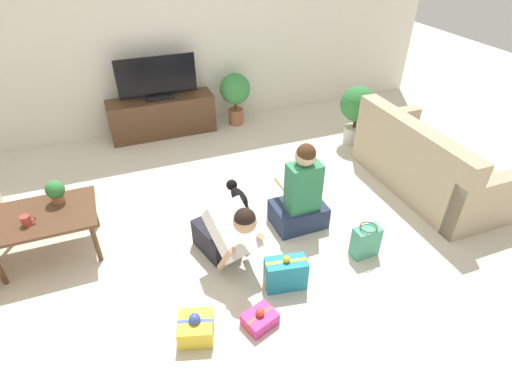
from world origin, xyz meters
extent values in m
plane|color=beige|center=(0.00, 0.00, 0.00)|extent=(16.00, 16.00, 0.00)
cube|color=white|center=(0.00, 2.63, 1.30)|extent=(8.40, 0.06, 2.60)
cube|color=tan|center=(2.48, -0.09, 0.21)|extent=(0.84, 1.79, 0.43)
cube|color=tan|center=(2.16, -0.09, 0.64)|extent=(0.20, 1.79, 0.42)
cube|color=tan|center=(2.48, -0.91, 0.30)|extent=(0.84, 0.16, 0.61)
cube|color=tan|center=(2.48, 0.72, 0.30)|extent=(0.84, 0.16, 0.61)
cube|color=#9E4293|center=(2.36, -0.38, 0.58)|extent=(0.18, 0.34, 0.32)
cube|color=#3366AD|center=(2.36, 0.19, 0.58)|extent=(0.18, 0.34, 0.32)
cube|color=brown|center=(-1.55, 0.25, 0.44)|extent=(0.91, 0.65, 0.03)
cylinder|color=brown|center=(-1.16, -0.01, 0.21)|extent=(0.04, 0.04, 0.43)
cylinder|color=brown|center=(-1.95, 0.52, 0.21)|extent=(0.04, 0.04, 0.43)
cylinder|color=brown|center=(-1.16, 0.52, 0.21)|extent=(0.04, 0.04, 0.43)
cube|color=brown|center=(-0.13, 2.36, 0.27)|extent=(1.46, 0.40, 0.54)
cube|color=black|center=(-0.13, 2.36, 0.57)|extent=(0.37, 0.20, 0.05)
cube|color=black|center=(-0.13, 2.36, 0.85)|extent=(1.06, 0.03, 0.52)
cylinder|color=#A36042|center=(0.95, 2.31, 0.11)|extent=(0.22, 0.22, 0.23)
cylinder|color=brown|center=(0.95, 2.31, 0.30)|extent=(0.04, 0.04, 0.13)
sphere|color=#3D8E47|center=(0.95, 2.31, 0.55)|extent=(0.44, 0.44, 0.44)
cylinder|color=beige|center=(2.28, 1.15, 0.12)|extent=(0.26, 0.26, 0.24)
cylinder|color=brown|center=(2.28, 1.15, 0.31)|extent=(0.05, 0.05, 0.14)
sphere|color=#337F3D|center=(2.28, 1.15, 0.57)|extent=(0.46, 0.46, 0.46)
cube|color=#23232D|center=(-0.10, -0.26, 0.14)|extent=(0.40, 0.50, 0.28)
cube|color=white|center=(-0.02, -0.53, 0.44)|extent=(0.45, 0.57, 0.46)
sphere|color=tan|center=(0.03, -0.71, 0.65)|extent=(0.19, 0.19, 0.19)
sphere|color=black|center=(0.03, -0.71, 0.68)|extent=(0.18, 0.18, 0.18)
cylinder|color=tan|center=(-0.13, -0.67, 0.25)|extent=(0.13, 0.28, 0.41)
cylinder|color=tan|center=(0.15, -0.59, 0.25)|extent=(0.13, 0.28, 0.41)
cube|color=#283351|center=(0.79, -0.18, 0.12)|extent=(0.53, 0.41, 0.24)
cube|color=#338456|center=(0.79, -0.24, 0.49)|extent=(0.32, 0.20, 0.50)
sphere|color=beige|center=(0.79, -0.23, 0.83)|extent=(0.20, 0.20, 0.20)
sphere|color=#472D19|center=(0.79, -0.24, 0.87)|extent=(0.18, 0.18, 0.18)
cylinder|color=beige|center=(0.92, -0.03, 0.42)|extent=(0.06, 0.26, 0.06)
cylinder|color=beige|center=(0.66, -0.04, 0.42)|extent=(0.06, 0.26, 0.06)
ellipsoid|color=black|center=(0.28, 0.18, 0.22)|extent=(0.16, 0.34, 0.14)
sphere|color=black|center=(0.26, 0.37, 0.26)|extent=(0.12, 0.12, 0.12)
sphere|color=olive|center=(0.26, 0.42, 0.25)|extent=(0.05, 0.05, 0.05)
cylinder|color=black|center=(0.29, -0.01, 0.25)|extent=(0.03, 0.08, 0.09)
cylinder|color=olive|center=(0.31, 0.29, 0.08)|extent=(0.03, 0.03, 0.15)
cylinder|color=olive|center=(0.23, 0.28, 0.08)|extent=(0.03, 0.03, 0.15)
cylinder|color=olive|center=(0.33, 0.07, 0.08)|extent=(0.03, 0.03, 0.15)
cylinder|color=olive|center=(0.25, 0.07, 0.08)|extent=(0.03, 0.03, 0.15)
cube|color=teal|center=(0.32, -0.90, 0.14)|extent=(0.38, 0.24, 0.29)
cube|color=yellow|center=(0.32, -0.90, 0.14)|extent=(0.35, 0.09, 0.29)
sphere|color=yellow|center=(0.32, -0.90, 0.31)|extent=(0.06, 0.06, 0.06)
cube|color=yellow|center=(-0.52, -1.12, 0.09)|extent=(0.32, 0.32, 0.17)
cube|color=#3D51BC|center=(-0.52, -1.12, 0.09)|extent=(0.26, 0.11, 0.17)
sphere|color=#3D51BC|center=(-0.52, -1.12, 0.20)|extent=(0.09, 0.09, 0.09)
cube|color=#CC3389|center=(-0.03, -1.19, 0.05)|extent=(0.30, 0.27, 0.11)
cube|color=red|center=(-0.03, -1.19, 0.05)|extent=(0.25, 0.11, 0.11)
sphere|color=red|center=(-0.03, -1.19, 0.13)|extent=(0.07, 0.07, 0.07)
cube|color=#4CA384|center=(1.18, -0.81, 0.15)|extent=(0.25, 0.15, 0.31)
torus|color=#4C3823|center=(1.18, -0.81, 0.33)|extent=(0.16, 0.16, 0.01)
cylinder|color=#B23D38|center=(-1.66, 0.15, 0.50)|extent=(0.08, 0.08, 0.09)
torus|color=#B23D38|center=(-1.61, 0.15, 0.50)|extent=(0.06, 0.01, 0.06)
cylinder|color=#A36042|center=(-1.41, 0.41, 0.49)|extent=(0.11, 0.11, 0.07)
sphere|color=#337F3D|center=(-1.41, 0.41, 0.59)|extent=(0.17, 0.17, 0.17)
camera|label=1|loc=(-0.76, -3.02, 2.67)|focal=28.00mm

